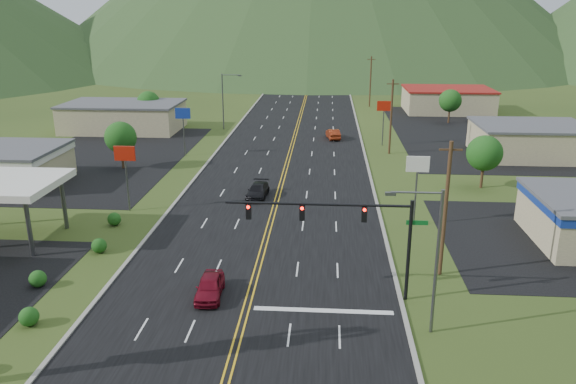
# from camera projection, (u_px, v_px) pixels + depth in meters

# --- Properties ---
(traffic_signal) EXTENTS (13.10, 0.43, 7.00)m
(traffic_signal) POSITION_uv_depth(u_px,v_px,m) (348.00, 223.00, 36.34)
(traffic_signal) COLOR black
(traffic_signal) RESTS_ON ground
(streetlight_east) EXTENTS (3.28, 0.25, 9.00)m
(streetlight_east) POSITION_uv_depth(u_px,v_px,m) (432.00, 253.00, 32.28)
(streetlight_east) COLOR #59595E
(streetlight_east) RESTS_ON ground
(streetlight_west) EXTENTS (3.28, 0.25, 9.00)m
(streetlight_west) POSITION_uv_depth(u_px,v_px,m) (225.00, 98.00, 90.79)
(streetlight_west) COLOR #59595E
(streetlight_west) RESTS_ON ground
(building_west_far) EXTENTS (18.40, 11.40, 4.50)m
(building_west_far) POSITION_uv_depth(u_px,v_px,m) (124.00, 116.00, 90.88)
(building_west_far) COLOR #C4B288
(building_west_far) RESTS_ON ground
(building_east_mid) EXTENTS (14.40, 11.40, 4.30)m
(building_east_mid) POSITION_uv_depth(u_px,v_px,m) (530.00, 140.00, 74.53)
(building_east_mid) COLOR #C4B288
(building_east_mid) RESTS_ON ground
(building_east_far) EXTENTS (16.40, 12.40, 4.50)m
(building_east_far) POSITION_uv_depth(u_px,v_px,m) (447.00, 100.00, 108.01)
(building_east_far) COLOR #C4B288
(building_east_far) RESTS_ON ground
(pole_sign_west_a) EXTENTS (2.00, 0.18, 6.40)m
(pole_sign_west_a) POSITION_uv_depth(u_px,v_px,m) (125.00, 160.00, 53.00)
(pole_sign_west_a) COLOR #59595E
(pole_sign_west_a) RESTS_ON ground
(pole_sign_west_b) EXTENTS (2.00, 0.18, 6.40)m
(pole_sign_west_b) POSITION_uv_depth(u_px,v_px,m) (183.00, 118.00, 73.89)
(pole_sign_west_b) COLOR #59595E
(pole_sign_west_b) RESTS_ON ground
(pole_sign_east_a) EXTENTS (2.00, 0.18, 6.40)m
(pole_sign_east_a) POSITION_uv_depth(u_px,v_px,m) (417.00, 171.00, 49.29)
(pole_sign_east_a) COLOR #59595E
(pole_sign_east_a) RESTS_ON ground
(pole_sign_east_b) EXTENTS (2.00, 0.18, 6.40)m
(pole_sign_east_b) POSITION_uv_depth(u_px,v_px,m) (384.00, 110.00, 79.67)
(pole_sign_east_b) COLOR #59595E
(pole_sign_east_b) RESTS_ON ground
(tree_west_a) EXTENTS (3.84, 3.84, 5.82)m
(tree_west_a) POSITION_uv_depth(u_px,v_px,m) (121.00, 137.00, 68.00)
(tree_west_a) COLOR #382314
(tree_west_a) RESTS_ON ground
(tree_west_b) EXTENTS (3.84, 3.84, 5.82)m
(tree_west_b) POSITION_uv_depth(u_px,v_px,m) (148.00, 103.00, 93.98)
(tree_west_b) COLOR #382314
(tree_west_b) RESTS_ON ground
(tree_east_a) EXTENTS (3.84, 3.84, 5.82)m
(tree_east_a) POSITION_uv_depth(u_px,v_px,m) (485.00, 153.00, 60.43)
(tree_east_a) COLOR #382314
(tree_east_a) RESTS_ON ground
(tree_east_b) EXTENTS (3.84, 3.84, 5.82)m
(tree_east_b) POSITION_uv_depth(u_px,v_px,m) (450.00, 101.00, 96.25)
(tree_east_b) COLOR #382314
(tree_east_b) RESTS_ON ground
(utility_pole_a) EXTENTS (1.60, 0.28, 10.00)m
(utility_pole_a) POSITION_uv_depth(u_px,v_px,m) (446.00, 208.00, 39.73)
(utility_pole_a) COLOR #382314
(utility_pole_a) RESTS_ON ground
(utility_pole_b) EXTENTS (1.60, 0.28, 10.00)m
(utility_pole_b) POSITION_uv_depth(u_px,v_px,m) (391.00, 116.00, 74.87)
(utility_pole_b) COLOR #382314
(utility_pole_b) RESTS_ON ground
(utility_pole_c) EXTENTS (1.60, 0.28, 10.00)m
(utility_pole_c) POSITION_uv_depth(u_px,v_px,m) (370.00, 81.00, 112.86)
(utility_pole_c) COLOR #382314
(utility_pole_c) RESTS_ON ground
(utility_pole_d) EXTENTS (1.60, 0.28, 10.00)m
(utility_pole_d) POSITION_uv_depth(u_px,v_px,m) (360.00, 64.00, 150.84)
(utility_pole_d) COLOR #382314
(utility_pole_d) RESTS_ON ground
(car_red_near) EXTENTS (1.92, 4.31, 1.44)m
(car_red_near) POSITION_uv_depth(u_px,v_px,m) (210.00, 287.00, 37.79)
(car_red_near) COLOR maroon
(car_red_near) RESTS_ON ground
(car_dark_mid) EXTENTS (2.23, 4.88, 1.38)m
(car_dark_mid) POSITION_uv_depth(u_px,v_px,m) (258.00, 191.00, 58.10)
(car_dark_mid) COLOR black
(car_dark_mid) RESTS_ON ground
(car_red_far) EXTENTS (2.34, 4.74, 1.49)m
(car_red_far) POSITION_uv_depth(u_px,v_px,m) (333.00, 134.00, 84.97)
(car_red_far) COLOR maroon
(car_red_far) RESTS_ON ground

